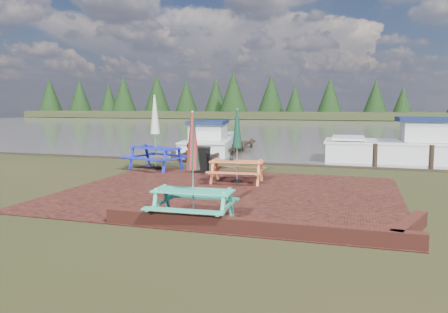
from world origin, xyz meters
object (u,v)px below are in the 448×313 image
picnic_table_blue (155,144)px  chalkboard (200,160)px  boat_jetty (210,143)px  boat_near (423,148)px  picnic_table_red (237,158)px  person (190,142)px  jetty (220,149)px  picnic_table_teal (193,185)px

picnic_table_blue → chalkboard: bearing=7.3°
picnic_table_blue → chalkboard: size_ratio=2.89×
boat_jetty → boat_near: 10.31m
picnic_table_red → chalkboard: (-1.70, 1.40, -0.31)m
picnic_table_blue → boat_jetty: bearing=111.6°
picnic_table_blue → person: bearing=93.4°
picnic_table_red → picnic_table_blue: picnic_table_blue is taller
picnic_table_red → jetty: bearing=105.7°
picnic_table_teal → picnic_table_blue: bearing=119.4°
picnic_table_teal → chalkboard: picnic_table_teal is taller
picnic_table_red → jetty: picnic_table_red is taller
picnic_table_teal → boat_near: size_ratio=0.27×
picnic_table_teal → person: picnic_table_teal is taller
boat_jetty → boat_near: boat_near is taller
picnic_table_teal → jetty: (-3.67, 13.42, -0.68)m
boat_jetty → person: 5.29m
jetty → picnic_table_red: bearing=-69.3°
picnic_table_teal → chalkboard: 6.40m
picnic_table_teal → boat_near: 14.43m
boat_jetty → boat_near: size_ratio=0.85×
jetty → person: (0.28, -4.92, 0.76)m
person → picnic_table_teal: bearing=118.3°
boat_jetty → person: (0.90, -5.19, 0.49)m
chalkboard → boat_near: size_ratio=0.11×
picnic_table_teal → picnic_table_red: same height
jetty → boat_jetty: bearing=156.4°
picnic_table_blue → picnic_table_red: bearing=-7.4°
jetty → boat_near: boat_near is taller
picnic_table_teal → picnic_table_red: (-0.35, 4.65, -0.00)m
picnic_table_blue → person: 2.14m
chalkboard → jetty: size_ratio=0.10×
picnic_table_blue → jetty: size_ratio=0.30×
picnic_table_red → chalkboard: bearing=135.7°
chalkboard → jetty: (-1.61, 7.37, -0.37)m
picnic_table_red → picnic_table_blue: (-3.62, 1.79, 0.16)m
picnic_table_blue → chalkboard: 2.01m
picnic_table_teal → picnic_table_blue: (-3.97, 6.44, 0.16)m
picnic_table_teal → chalkboard: size_ratio=2.41×
picnic_table_teal → boat_near: bearing=63.2°
boat_near → picnic_table_red: bearing=141.7°
chalkboard → boat_near: bearing=46.8°
picnic_table_red → person: bearing=123.3°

